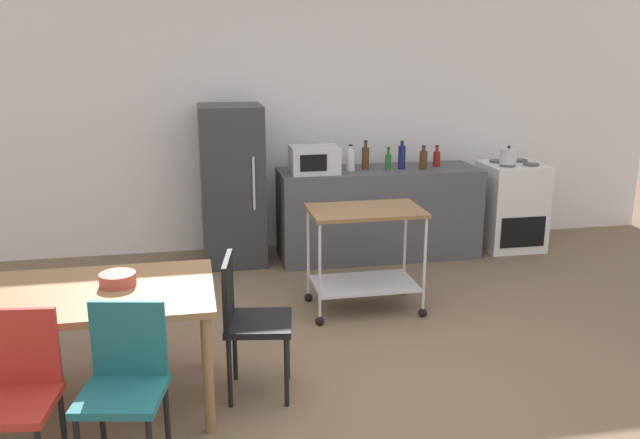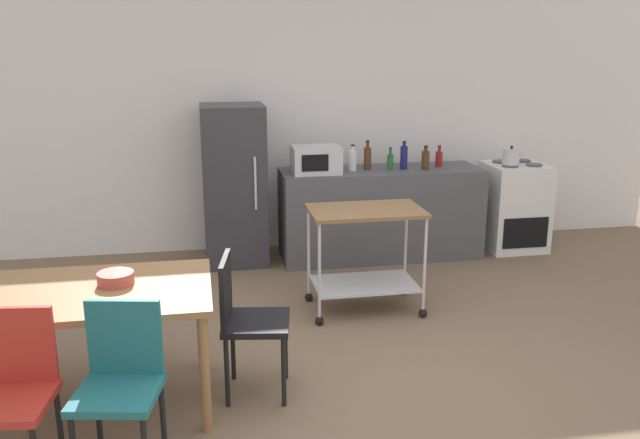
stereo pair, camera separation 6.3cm
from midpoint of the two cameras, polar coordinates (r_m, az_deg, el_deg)
The scene contains 19 objects.
ground_plane at distance 4.40m, azimuth 2.38°, elevation -14.23°, with size 12.00×12.00×0.00m, color brown.
back_wall at distance 7.02m, azimuth -3.64°, elevation 9.34°, with size 8.40×0.12×2.90m, color white.
kitchen_counter at distance 6.80m, azimuth 4.72°, elevation 0.55°, with size 2.00×0.64×0.90m, color #4C4C51.
dining_table at distance 4.15m, azimuth -19.91°, elevation -6.80°, with size 1.50×0.90×0.75m.
chair_red at distance 3.66m, azimuth -24.93°, elevation -12.96°, with size 0.45×0.45×0.89m.
chair_teal at distance 3.57m, azimuth -16.74°, elevation -12.91°, with size 0.47×0.47×0.89m.
chair_black at distance 4.16m, azimuth -6.58°, elevation -8.13°, with size 0.46×0.46×0.89m.
stove_oven at distance 7.33m, azimuth 15.65°, elevation 1.14°, with size 0.60×0.61×0.92m.
refrigerator at distance 6.58m, azimuth -7.72°, elevation 2.89°, with size 0.60×0.63×1.55m.
kitchen_cart at distance 5.40m, azimuth 3.51°, elevation -1.94°, with size 0.91×0.57×0.85m.
microwave at distance 6.46m, azimuth -0.77°, elevation 5.10°, with size 0.46×0.35×0.26m.
bottle_olive_oil at distance 6.60m, azimuth 2.34°, elevation 5.09°, with size 0.08×0.08×0.25m.
bottle_vinegar at distance 6.67m, azimuth 3.61°, elevation 5.28°, with size 0.07×0.07×0.29m.
bottle_soda at distance 6.66m, azimuth 5.54°, elevation 4.96°, with size 0.06×0.06×0.22m.
bottle_hot_sauce at distance 6.72m, azimuth 6.69°, elevation 5.31°, with size 0.07×0.07×0.28m.
bottle_sesame_oil at distance 6.73m, azimuth 8.50°, elevation 5.07°, with size 0.08×0.08×0.24m.
bottle_soy_sauce at distance 6.91m, azimuth 9.62°, elevation 5.17°, with size 0.07×0.07×0.21m.
fruit_bowl at distance 4.15m, azimuth -17.22°, elevation -4.86°, with size 0.21×0.21×0.07m, color #B24C3F.
kettle at distance 7.09m, azimuth 15.45°, elevation 5.21°, with size 0.24×0.17×0.19m.
Camera 1 is at (-0.94, -3.72, 2.16)m, focal length 37.69 mm.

